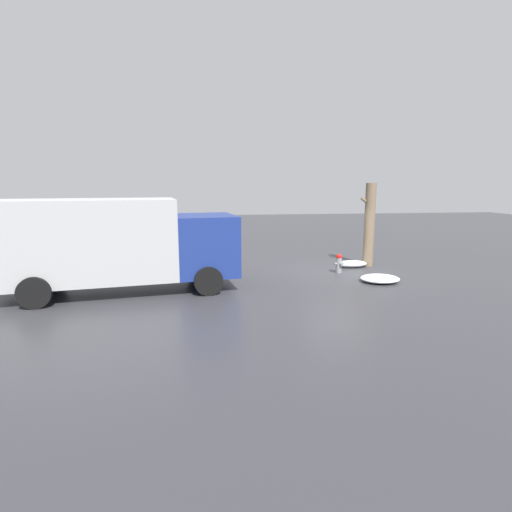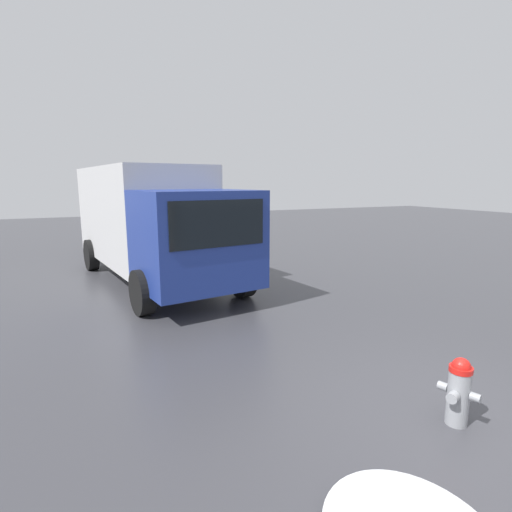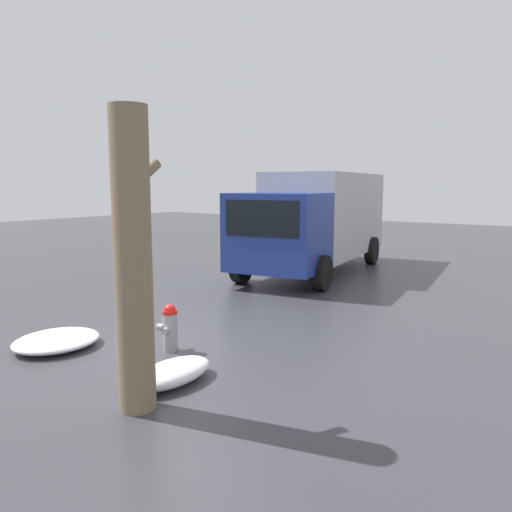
# 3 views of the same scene
# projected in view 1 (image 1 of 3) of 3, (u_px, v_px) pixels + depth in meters

# --- Properties ---
(ground_plane) EXTENTS (60.00, 60.00, 0.00)m
(ground_plane) POSITION_uv_depth(u_px,v_px,m) (338.00, 273.00, 15.55)
(ground_plane) COLOR #38383D
(fire_hydrant) EXTENTS (0.43, 0.34, 0.75)m
(fire_hydrant) POSITION_uv_depth(u_px,v_px,m) (339.00, 263.00, 15.47)
(fire_hydrant) COLOR gray
(fire_hydrant) RESTS_ON ground_plane
(tree_trunk) EXTENTS (0.65, 0.43, 3.45)m
(tree_trunk) POSITION_uv_depth(u_px,v_px,m) (369.00, 225.00, 16.60)
(tree_trunk) COLOR #7F6B51
(tree_trunk) RESTS_ON ground_plane
(delivery_truck) EXTENTS (7.50, 3.34, 2.95)m
(delivery_truck) POSITION_uv_depth(u_px,v_px,m) (116.00, 242.00, 12.49)
(delivery_truck) COLOR navy
(delivery_truck) RESTS_ON ground_plane
(snow_pile_by_hydrant) EXTENTS (1.38, 1.21, 0.24)m
(snow_pile_by_hydrant) POSITION_uv_depth(u_px,v_px,m) (380.00, 279.00, 14.09)
(snow_pile_by_hydrant) COLOR white
(snow_pile_by_hydrant) RESTS_ON ground_plane
(snow_pile_curbside) EXTENTS (1.27, 0.66, 0.28)m
(snow_pile_curbside) POSITION_uv_depth(u_px,v_px,m) (352.00, 264.00, 16.58)
(snow_pile_curbside) COLOR white
(snow_pile_curbside) RESTS_ON ground_plane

